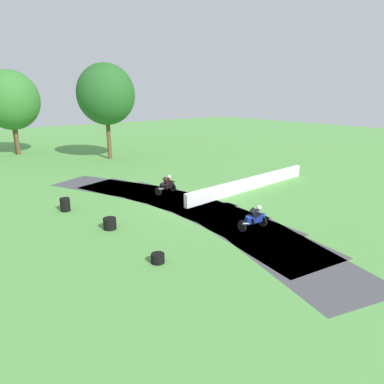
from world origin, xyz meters
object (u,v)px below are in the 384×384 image
at_px(motorcycle_chase_black, 167,184).
at_px(tire_stack_near, 158,258).
at_px(tire_stack_mid_b, 65,205).
at_px(tire_stack_mid_a, 110,224).
at_px(motorcycle_lead_blue, 255,218).

height_order(motorcycle_chase_black, tire_stack_near, motorcycle_chase_black).
height_order(tire_stack_near, tire_stack_mid_b, tire_stack_mid_b).
distance_m(tire_stack_near, tire_stack_mid_a, 4.70).
relative_size(motorcycle_chase_black, tire_stack_mid_a, 2.53).
bearing_deg(tire_stack_mid_a, motorcycle_chase_black, 30.39).
height_order(motorcycle_lead_blue, motorcycle_chase_black, motorcycle_chase_black).
bearing_deg(motorcycle_lead_blue, tire_stack_near, 179.44).
xyz_separation_m(tire_stack_mid_a, tire_stack_mid_b, (-0.78, 4.32, 0.10)).
xyz_separation_m(motorcycle_lead_blue, tire_stack_mid_a, (-5.86, 4.75, -0.34)).
bearing_deg(tire_stack_mid_b, tire_stack_near, -85.85).
relative_size(tire_stack_mid_a, tire_stack_mid_b, 0.84).
relative_size(motorcycle_chase_black, tire_stack_near, 2.93).
distance_m(motorcycle_lead_blue, tire_stack_mid_b, 11.24).
distance_m(tire_stack_near, tire_stack_mid_b, 9.04).
distance_m(motorcycle_lead_blue, tire_stack_mid_a, 7.55).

